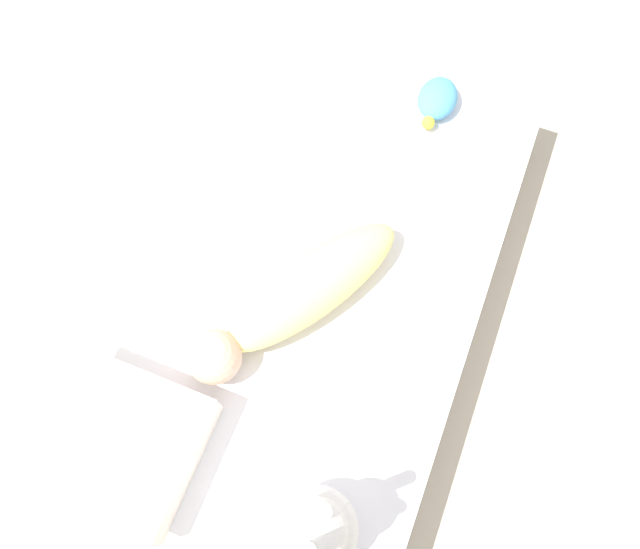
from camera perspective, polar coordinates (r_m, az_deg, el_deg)
The scene contains 6 objects.
ground_plane at distance 1.81m, azimuth 0.58°, elevation -2.09°, with size 12.00×12.00×0.00m, color #B2A893.
bed_mattress at distance 1.71m, azimuth 0.62°, elevation -0.88°, with size 1.42×0.80×0.22m.
swaddled_baby at distance 1.51m, azimuth -2.37°, elevation -2.24°, with size 0.57×0.41×0.13m.
pillow at distance 1.51m, azimuth -17.83°, elevation -14.42°, with size 0.32×0.35×0.11m.
bunny_plush at distance 1.36m, azimuth -0.37°, elevation -22.32°, with size 0.18×0.18×0.37m.
turtle_plush at distance 1.85m, azimuth 10.66°, elevation 15.46°, with size 0.17×0.11×0.07m.
Camera 1 is at (0.56, 0.20, 1.71)m, focal length 35.00 mm.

